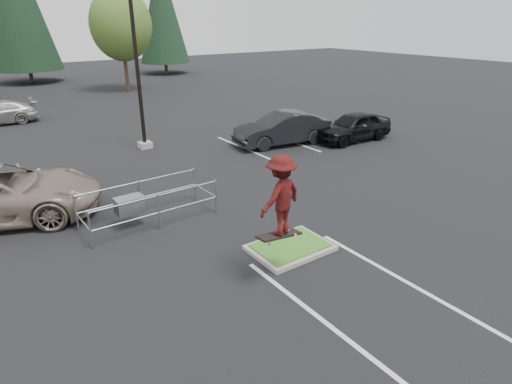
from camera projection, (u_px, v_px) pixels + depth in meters
ground at (290, 250)px, 12.03m from camera, size 120.00×120.00×0.00m
grass_median at (290, 247)px, 12.00m from camera, size 2.20×1.60×0.16m
stall_lines at (159, 193)px, 15.87m from camera, size 22.62×17.60×0.01m
light_pole at (136, 52)px, 19.64m from camera, size 0.70×0.60×10.12m
decid_c at (121, 27)px, 35.78m from camera, size 5.12×5.12×8.38m
conif_c at (162, 9)px, 46.75m from camera, size 5.50×5.50×12.50m
cart_corral at (134, 204)px, 13.19m from camera, size 4.18×1.60×1.17m
skateboarder at (280, 196)px, 9.77m from camera, size 1.38×0.98×2.11m
car_r_charc at (282, 129)px, 21.69m from camera, size 5.13×2.48×1.62m
car_r_black at (353, 127)px, 22.37m from camera, size 4.43×1.91×1.49m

